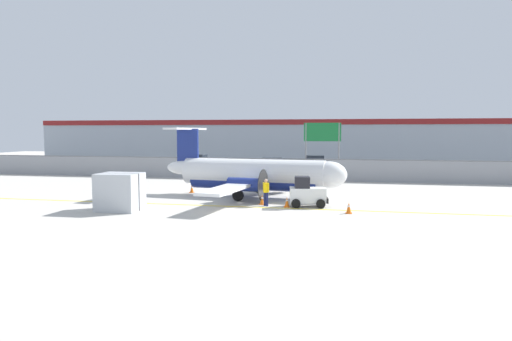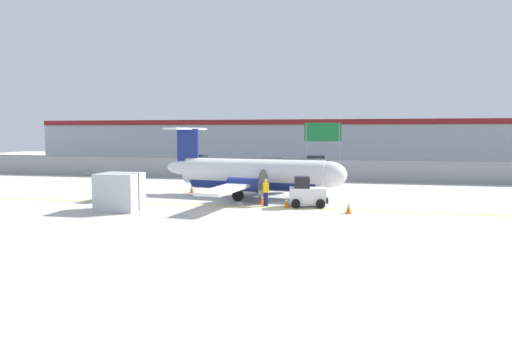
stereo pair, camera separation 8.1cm
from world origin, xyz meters
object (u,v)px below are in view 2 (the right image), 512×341
(ground_crew_worker, at_px, (266,191))
(parked_car_3, at_px, (316,162))
(parked_car_4, at_px, (387,168))
(commuter_airplane, at_px, (256,175))
(cargo_container, at_px, (120,192))
(parked_car_0, at_px, (197,161))
(parked_car_5, at_px, (437,168))
(highway_sign, at_px, (323,137))
(parked_car_1, at_px, (216,164))
(parked_car_2, at_px, (272,164))
(traffic_cone_far_left, at_px, (287,202))
(traffic_cone_far_right, at_px, (262,200))
(baggage_tug, at_px, (307,193))
(traffic_cone_near_right, at_px, (349,208))
(traffic_cone_near_left, at_px, (192,189))

(ground_crew_worker, distance_m, parked_car_3, 29.22)
(parked_car_3, height_order, parked_car_4, same)
(commuter_airplane, distance_m, cargo_container, 9.77)
(parked_car_0, distance_m, parked_car_4, 24.37)
(parked_car_3, bearing_deg, commuter_airplane, -101.63)
(ground_crew_worker, height_order, parked_car_5, same)
(highway_sign, bearing_deg, commuter_airplane, -105.79)
(parked_car_4, xyz_separation_m, parked_car_5, (5.03, 0.89, 0.00))
(commuter_airplane, bearing_deg, parked_car_5, 56.96)
(parked_car_0, relative_size, highway_sign, 0.79)
(parked_car_1, bearing_deg, parked_car_0, -54.59)
(highway_sign, bearing_deg, cargo_container, -117.24)
(parked_car_2, height_order, parked_car_5, same)
(traffic_cone_far_left, distance_m, parked_car_3, 29.40)
(ground_crew_worker, distance_m, parked_car_0, 31.76)
(traffic_cone_far_right, bearing_deg, commuter_airplane, 107.99)
(parked_car_2, bearing_deg, baggage_tug, 98.89)
(parked_car_0, distance_m, highway_sign, 20.43)
(ground_crew_worker, height_order, traffic_cone_far_left, ground_crew_worker)
(traffic_cone_near_right, relative_size, highway_sign, 0.12)
(parked_car_1, height_order, parked_car_3, same)
(parked_car_4, bearing_deg, baggage_tug, 67.16)
(traffic_cone_far_left, xyz_separation_m, highway_sign, (1.05, 17.34, 3.83))
(highway_sign, bearing_deg, traffic_cone_near_right, -81.86)
(traffic_cone_far_left, bearing_deg, parked_car_4, 70.51)
(baggage_tug, relative_size, cargo_container, 1.01)
(baggage_tug, distance_m, parked_car_5, 24.21)
(traffic_cone_near_left, distance_m, parked_car_1, 17.54)
(traffic_cone_far_left, bearing_deg, parked_car_0, 118.96)
(traffic_cone_near_left, distance_m, highway_sign, 15.68)
(traffic_cone_near_right, height_order, parked_car_0, parked_car_0)
(parked_car_0, xyz_separation_m, parked_car_5, (28.21, -6.64, 0.00))
(traffic_cone_far_left, bearing_deg, traffic_cone_near_left, 147.32)
(parked_car_0, bearing_deg, parked_car_2, 161.54)
(parked_car_2, height_order, highway_sign, highway_sign)
(parked_car_1, relative_size, parked_car_3, 0.97)
(traffic_cone_near_right, xyz_separation_m, parked_car_4, (3.68, 22.41, 0.58))
(traffic_cone_far_left, relative_size, parked_car_4, 0.15)
(cargo_container, xyz_separation_m, parked_car_1, (-1.80, 25.49, -0.21))
(cargo_container, bearing_deg, traffic_cone_near_right, 6.63)
(ground_crew_worker, distance_m, parked_car_5, 25.68)
(parked_car_4, bearing_deg, highway_sign, 23.65)
(commuter_airplane, bearing_deg, traffic_cone_far_right, -64.78)
(cargo_container, bearing_deg, parked_car_5, 48.09)
(traffic_cone_near_left, bearing_deg, highway_sign, 53.40)
(parked_car_2, bearing_deg, parked_car_3, -135.15)
(traffic_cone_near_right, relative_size, parked_car_4, 0.15)
(commuter_airplane, height_order, parked_car_3, commuter_airplane)
(commuter_airplane, bearing_deg, ground_crew_worker, -62.26)
(traffic_cone_near_left, xyz_separation_m, traffic_cone_near_right, (11.75, -6.58, 0.00))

